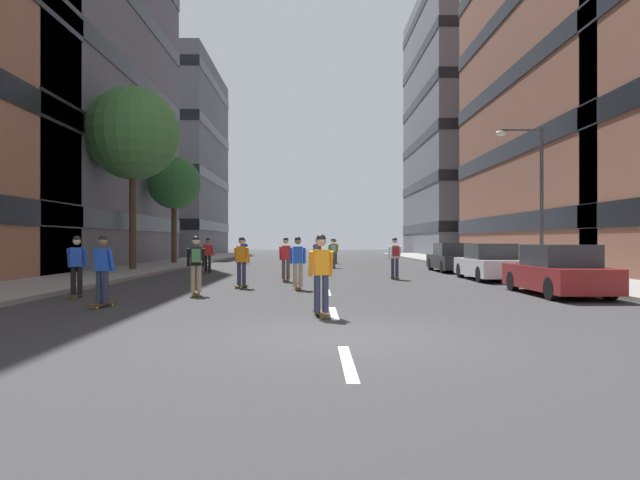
% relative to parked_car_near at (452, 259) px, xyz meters
% --- Properties ---
extents(ground_plane, '(140.32, 140.32, 0.00)m').
position_rel_parked_car_near_xyz_m(ground_plane, '(-6.87, 3.93, -0.70)').
color(ground_plane, '#333335').
extents(sidewalk_left, '(3.95, 64.31, 0.14)m').
position_rel_parked_car_near_xyz_m(sidewalk_left, '(-16.92, 6.85, -0.63)').
color(sidewalk_left, gray).
rests_on(sidewalk_left, ground_plane).
extents(sidewalk_right, '(3.95, 64.31, 0.14)m').
position_rel_parked_car_near_xyz_m(sidewalk_right, '(3.18, 6.85, -0.63)').
color(sidewalk_right, gray).
rests_on(sidewalk_right, ground_plane).
extents(lane_markings, '(0.16, 52.20, 0.01)m').
position_rel_parked_car_near_xyz_m(lane_markings, '(-6.87, 3.54, -0.70)').
color(lane_markings, silver).
rests_on(lane_markings, ground_plane).
extents(building_left_far, '(17.29, 18.99, 22.18)m').
position_rel_parked_car_near_xyz_m(building_left_far, '(-27.48, 36.11, 10.49)').
color(building_left_far, slate).
rests_on(building_left_far, ground_plane).
extents(building_right_far, '(17.29, 21.63, 30.66)m').
position_rel_parked_car_near_xyz_m(building_right_far, '(13.74, 36.11, 14.72)').
color(building_right_far, slate).
rests_on(building_right_far, ground_plane).
extents(parked_car_near, '(1.82, 4.40, 1.52)m').
position_rel_parked_car_near_xyz_m(parked_car_near, '(0.00, 0.00, 0.00)').
color(parked_car_near, black).
rests_on(parked_car_near, ground_plane).
extents(parked_car_mid, '(1.82, 4.40, 1.52)m').
position_rel_parked_car_near_xyz_m(parked_car_mid, '(0.00, -12.48, 0.00)').
color(parked_car_mid, maroon).
rests_on(parked_car_mid, ground_plane).
extents(parked_car_far, '(1.82, 4.40, 1.52)m').
position_rel_parked_car_near_xyz_m(parked_car_far, '(0.00, -6.08, 0.00)').
color(parked_car_far, silver).
rests_on(parked_car_far, ground_plane).
extents(street_tree_near, '(4.91, 4.91, 9.66)m').
position_rel_parked_car_near_xyz_m(street_tree_near, '(-16.92, 0.34, 6.61)').
color(street_tree_near, '#4C3823').
rests_on(street_tree_near, sidewalk_left).
extents(street_tree_mid, '(3.60, 3.60, 7.30)m').
position_rel_parked_car_near_xyz_m(street_tree_mid, '(-16.92, 8.96, 4.90)').
color(street_tree_mid, '#4C3823').
rests_on(street_tree_mid, sidewalk_left).
extents(streetlamp_right, '(2.13, 0.30, 6.50)m').
position_rel_parked_car_near_xyz_m(streetlamp_right, '(2.41, -4.70, 3.44)').
color(streetlamp_right, '#3F3F44').
rests_on(streetlamp_right, sidewalk_right).
extents(skater_0, '(0.56, 0.92, 1.78)m').
position_rel_parked_car_near_xyz_m(skater_0, '(-12.28, 10.33, 0.29)').
color(skater_0, brown).
rests_on(skater_0, ground_plane).
extents(skater_1, '(0.57, 0.92, 1.78)m').
position_rel_parked_car_near_xyz_m(skater_1, '(-10.84, -12.39, 0.32)').
color(skater_1, brown).
rests_on(skater_1, ground_plane).
extents(skater_2, '(0.55, 0.92, 1.78)m').
position_rel_parked_car_near_xyz_m(skater_2, '(-12.67, -1.06, 0.29)').
color(skater_2, brown).
rests_on(skater_2, ground_plane).
extents(skater_3, '(0.57, 0.92, 1.78)m').
position_rel_parked_car_near_xyz_m(skater_3, '(-12.52, -15.25, 0.29)').
color(skater_3, brown).
rests_on(skater_3, ground_plane).
extents(skater_4, '(0.54, 0.91, 1.78)m').
position_rel_parked_car_near_xyz_m(skater_4, '(-7.85, -10.47, 0.29)').
color(skater_4, brown).
rests_on(skater_4, ground_plane).
extents(skater_5, '(0.56, 0.92, 1.78)m').
position_rel_parked_car_near_xyz_m(skater_5, '(-6.16, 4.01, 0.32)').
color(skater_5, brown).
rests_on(skater_5, ground_plane).
extents(skater_6, '(0.57, 0.92, 1.78)m').
position_rel_parked_car_near_xyz_m(skater_6, '(-5.78, 10.58, 0.29)').
color(skater_6, brown).
rests_on(skater_6, ground_plane).
extents(skater_7, '(0.57, 0.92, 1.78)m').
position_rel_parked_car_near_xyz_m(skater_7, '(-9.82, -9.78, 0.29)').
color(skater_7, brown).
rests_on(skater_7, ground_plane).
extents(skater_8, '(0.55, 0.92, 1.78)m').
position_rel_parked_car_near_xyz_m(skater_8, '(-3.88, -5.70, 0.32)').
color(skater_8, brown).
rests_on(skater_8, ground_plane).
extents(skater_9, '(0.56, 0.92, 1.78)m').
position_rel_parked_car_near_xyz_m(skater_9, '(-14.12, -13.01, 0.29)').
color(skater_9, brown).
rests_on(skater_9, ground_plane).
extents(skater_10, '(0.54, 0.91, 1.78)m').
position_rel_parked_car_near_xyz_m(skater_10, '(-8.43, -6.93, 0.29)').
color(skater_10, brown).
rests_on(skater_10, ground_plane).
extents(skater_11, '(0.57, 0.92, 1.78)m').
position_rel_parked_car_near_xyz_m(skater_11, '(-7.10, 5.55, 0.32)').
color(skater_11, brown).
rests_on(skater_11, ground_plane).
extents(skater_12, '(0.56, 0.92, 1.78)m').
position_rel_parked_car_near_xyz_m(skater_12, '(-7.16, -17.00, 0.29)').
color(skater_12, brown).
rests_on(skater_12, ground_plane).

